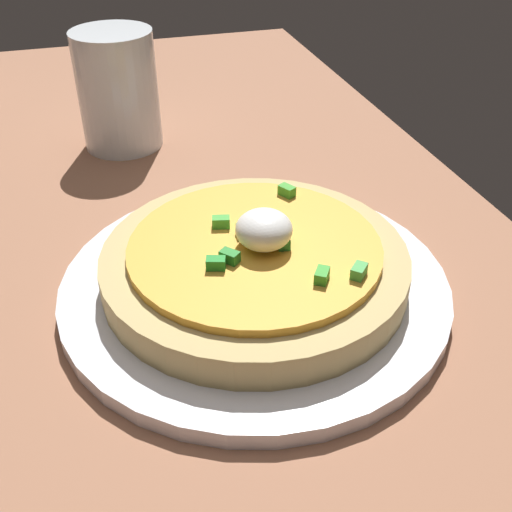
# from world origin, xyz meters

# --- Properties ---
(dining_table) EXTENTS (1.18, 0.69, 0.02)m
(dining_table) POSITION_xyz_m (0.00, 0.00, 0.01)
(dining_table) COLOR #986449
(dining_table) RESTS_ON ground
(plate) EXTENTS (0.28, 0.28, 0.01)m
(plate) POSITION_xyz_m (-0.08, -0.10, 0.03)
(plate) COLOR white
(plate) RESTS_ON dining_table
(pizza) EXTENTS (0.22, 0.22, 0.06)m
(pizza) POSITION_xyz_m (-0.08, -0.10, 0.05)
(pizza) COLOR tan
(pizza) RESTS_ON plate
(cup_near) EXTENTS (0.08, 0.08, 0.12)m
(cup_near) POSITION_xyz_m (0.21, -0.04, 0.08)
(cup_near) COLOR silver
(cup_near) RESTS_ON dining_table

